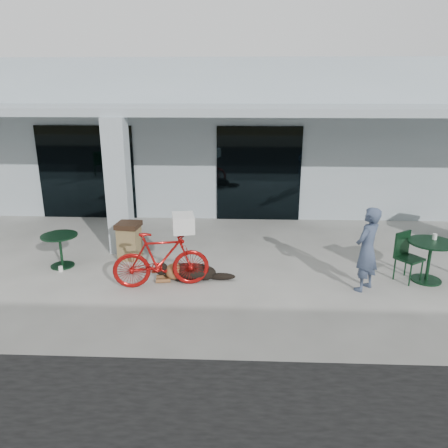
{
  "coord_description": "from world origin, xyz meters",
  "views": [
    {
      "loc": [
        1.35,
        -7.38,
        3.8
      ],
      "look_at": [
        0.96,
        1.34,
        1.0
      ],
      "focal_mm": 35.0,
      "sensor_mm": 36.0,
      "label": 1
    }
  ],
  "objects_px": {
    "cafe_chair_far_a": "(409,258)",
    "trash_receptacle": "(129,241)",
    "cafe_table_far": "(429,261)",
    "bicycle": "(161,260)",
    "person": "(367,249)",
    "cafe_table_near": "(61,251)",
    "dog": "(190,271)"
  },
  "relations": [
    {
      "from": "cafe_table_near",
      "to": "person",
      "type": "xyz_separation_m",
      "value": [
        6.28,
        -0.85,
        0.46
      ]
    },
    {
      "from": "bicycle",
      "to": "dog",
      "type": "bearing_deg",
      "value": -70.66
    },
    {
      "from": "person",
      "to": "cafe_table_near",
      "type": "bearing_deg",
      "value": -53.71
    },
    {
      "from": "dog",
      "to": "trash_receptacle",
      "type": "relative_size",
      "value": 1.44
    },
    {
      "from": "bicycle",
      "to": "person",
      "type": "distance_m",
      "value": 3.93
    },
    {
      "from": "cafe_chair_far_a",
      "to": "cafe_table_far",
      "type": "bearing_deg",
      "value": -34.18
    },
    {
      "from": "cafe_table_near",
      "to": "trash_receptacle",
      "type": "height_order",
      "value": "trash_receptacle"
    },
    {
      "from": "trash_receptacle",
      "to": "person",
      "type": "bearing_deg",
      "value": -15.59
    },
    {
      "from": "cafe_table_near",
      "to": "cafe_table_far",
      "type": "distance_m",
      "value": 7.68
    },
    {
      "from": "cafe_table_far",
      "to": "cafe_chair_far_a",
      "type": "xyz_separation_m",
      "value": [
        -0.39,
        -0.01,
        0.08
      ]
    },
    {
      "from": "dog",
      "to": "cafe_table_far",
      "type": "distance_m",
      "value": 4.8
    },
    {
      "from": "cafe_table_near",
      "to": "cafe_chair_far_a",
      "type": "xyz_separation_m",
      "value": [
        7.27,
        -0.42,
        0.13
      ]
    },
    {
      "from": "bicycle",
      "to": "cafe_chair_far_a",
      "type": "xyz_separation_m",
      "value": [
        4.91,
        0.46,
        -0.07
      ]
    },
    {
      "from": "bicycle",
      "to": "dog",
      "type": "distance_m",
      "value": 0.69
    },
    {
      "from": "person",
      "to": "trash_receptacle",
      "type": "relative_size",
      "value": 1.93
    },
    {
      "from": "cafe_table_far",
      "to": "cafe_chair_far_a",
      "type": "bearing_deg",
      "value": -178.81
    },
    {
      "from": "trash_receptacle",
      "to": "dog",
      "type": "bearing_deg",
      "value": -36.34
    },
    {
      "from": "cafe_table_near",
      "to": "dog",
      "type": "bearing_deg",
      "value": -11.45
    },
    {
      "from": "cafe_table_near",
      "to": "cafe_table_far",
      "type": "height_order",
      "value": "cafe_table_far"
    },
    {
      "from": "cafe_table_far",
      "to": "cafe_chair_far_a",
      "type": "relative_size",
      "value": 0.9
    },
    {
      "from": "cafe_chair_far_a",
      "to": "person",
      "type": "bearing_deg",
      "value": 168.32
    },
    {
      "from": "person",
      "to": "trash_receptacle",
      "type": "height_order",
      "value": "person"
    },
    {
      "from": "cafe_table_near",
      "to": "person",
      "type": "relative_size",
      "value": 0.47
    },
    {
      "from": "dog",
      "to": "cafe_table_near",
      "type": "height_order",
      "value": "cafe_table_near"
    },
    {
      "from": "dog",
      "to": "trash_receptacle",
      "type": "bearing_deg",
      "value": 134.79
    },
    {
      "from": "cafe_table_far",
      "to": "person",
      "type": "relative_size",
      "value": 0.54
    },
    {
      "from": "person",
      "to": "cafe_table_far",
      "type": "bearing_deg",
      "value": 151.74
    },
    {
      "from": "cafe_chair_far_a",
      "to": "trash_receptacle",
      "type": "xyz_separation_m",
      "value": [
        -5.9,
        0.94,
        -0.07
      ]
    },
    {
      "from": "cafe_table_near",
      "to": "cafe_chair_far_a",
      "type": "relative_size",
      "value": 0.78
    },
    {
      "from": "cafe_chair_far_a",
      "to": "person",
      "type": "distance_m",
      "value": 1.13
    },
    {
      "from": "cafe_table_near",
      "to": "person",
      "type": "distance_m",
      "value": 6.36
    },
    {
      "from": "cafe_table_far",
      "to": "cafe_table_near",
      "type": "bearing_deg",
      "value": 176.95
    }
  ]
}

